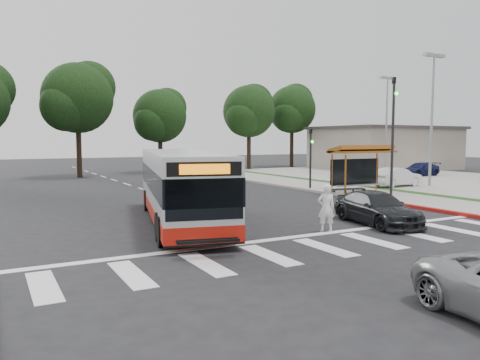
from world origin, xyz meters
TOP-DOWN VIEW (x-y plane):
  - ground at (0.00, 0.00)m, footprint 140.00×140.00m
  - sidewalk_east at (11.00, 8.00)m, footprint 4.00×40.00m
  - curb_east at (9.00, 8.00)m, footprint 0.30×40.00m
  - curb_east_red at (9.00, -2.00)m, footprint 0.32×6.00m
  - parking_lot at (23.00, 10.00)m, footprint 18.00×36.00m
  - commercial_building at (30.00, 22.00)m, footprint 14.00×10.00m
  - building_roof_cap at (30.00, 22.00)m, footprint 14.60×10.60m
  - crosswalk_ladder at (0.00, -5.00)m, footprint 18.00×2.60m
  - bus_shelter at (10.80, 5.10)m, footprint 4.20×1.60m
  - traffic_signal_ne_tall at (9.60, 1.49)m, footprint 0.18×0.37m
  - traffic_signal_ne_short at (9.60, 8.49)m, footprint 0.18×0.37m
  - lot_light_front at (18.00, 6.00)m, footprint 1.90×0.35m
  - lot_light_mid at (24.00, 16.00)m, footprint 1.90×0.35m
  - tree_ne_a at (16.08, 28.06)m, footprint 6.16×5.74m
  - tree_ne_b at (23.08, 30.06)m, footprint 6.16×5.74m
  - tree_north_a at (-1.92, 26.07)m, footprint 6.60×6.15m
  - tree_north_b at (6.07, 28.06)m, footprint 5.72×5.33m
  - transit_bus at (-2.28, 1.23)m, footprint 4.91×11.15m
  - pedestrian at (1.61, -3.07)m, footprint 0.73×0.62m
  - dark_sedan at (4.31, -2.83)m, footprint 2.44×4.57m
  - parked_car_1 at (15.50, 6.67)m, footprint 3.94×1.55m
  - parked_car_3 at (24.46, 12.36)m, footprint 4.12×1.87m

SIDE VIEW (x-z plane):
  - ground at x=0.00m, z-range 0.00..0.00m
  - crosswalk_ladder at x=0.00m, z-range 0.00..0.01m
  - parking_lot at x=23.00m, z-range 0.00..0.10m
  - sidewalk_east at x=11.00m, z-range 0.00..0.12m
  - curb_east at x=9.00m, z-range 0.00..0.15m
  - curb_east_red at x=9.00m, z-range 0.00..0.15m
  - dark_sedan at x=4.31m, z-range 0.00..1.26m
  - parked_car_3 at x=24.46m, z-range 0.10..1.27m
  - parked_car_1 at x=15.50m, z-range 0.10..1.38m
  - pedestrian at x=1.61m, z-range 0.00..1.72m
  - transit_bus at x=-2.28m, z-range 0.00..2.82m
  - commercial_building at x=30.00m, z-range 0.00..4.40m
  - bus_shelter at x=10.80m, z-range 0.92..3.78m
  - traffic_signal_ne_short at x=9.60m, z-range 0.48..4.48m
  - traffic_signal_ne_tall at x=9.60m, z-range 0.63..7.13m
  - building_roof_cap at x=30.00m, z-range 4.40..4.70m
  - tree_north_b at x=6.07m, z-range 1.45..9.88m
  - lot_light_front at x=18.00m, z-range 1.40..10.41m
  - lot_light_mid at x=24.00m, z-range 1.40..10.41m
  - tree_ne_a at x=16.08m, z-range 1.74..11.04m
  - tree_ne_b at x=23.08m, z-range 1.91..11.93m
  - tree_north_a at x=-1.92m, z-range 1.84..12.01m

